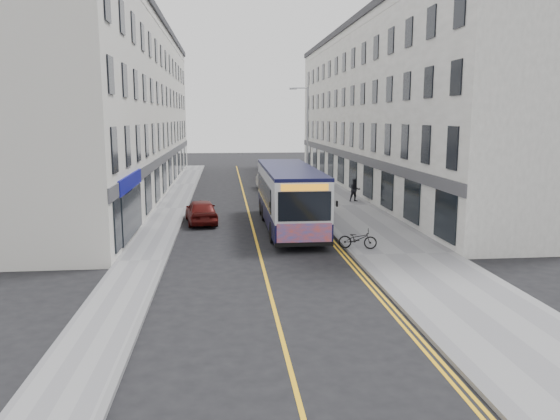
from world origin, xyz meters
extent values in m
plane|color=black|center=(0.00, 0.00, 0.00)|extent=(140.00, 140.00, 0.00)
cube|color=gray|center=(6.25, 12.00, 0.06)|extent=(4.50, 64.00, 0.12)
cube|color=gray|center=(-5.00, 12.00, 0.06)|extent=(2.00, 64.00, 0.12)
cube|color=slate|center=(4.00, 12.00, 0.07)|extent=(0.18, 64.00, 0.13)
cube|color=slate|center=(-4.00, 12.00, 0.07)|extent=(0.18, 64.00, 0.13)
cube|color=yellow|center=(0.00, 12.00, 0.00)|extent=(0.12, 64.00, 0.01)
cube|color=yellow|center=(3.55, 12.00, 0.00)|extent=(0.10, 64.00, 0.01)
cube|color=yellow|center=(3.75, 12.00, 0.00)|extent=(0.10, 64.00, 0.01)
cube|color=white|center=(11.50, 21.00, 6.50)|extent=(6.00, 46.00, 13.00)
cube|color=silver|center=(-9.00, 21.00, 6.50)|extent=(6.00, 46.00, 13.00)
cylinder|color=#97999F|center=(4.25, 14.00, 4.00)|extent=(0.14, 0.14, 8.00)
cylinder|color=#97999F|center=(3.75, 14.00, 7.90)|extent=(1.00, 0.08, 0.08)
cube|color=#97999F|center=(3.25, 14.00, 7.85)|extent=(0.50, 0.18, 0.12)
cube|color=black|center=(1.95, 5.31, 0.83)|extent=(2.58, 11.37, 0.93)
cube|color=silver|center=(1.95, 5.31, 2.22)|extent=(2.58, 11.37, 1.86)
cube|color=black|center=(1.95, 5.31, 3.23)|extent=(2.60, 11.37, 0.17)
cube|color=black|center=(0.64, 5.93, 2.02)|extent=(0.04, 8.89, 1.19)
cube|color=black|center=(3.26, 5.93, 2.02)|extent=(0.04, 8.89, 1.19)
cube|color=black|center=(1.95, -0.40, 2.12)|extent=(2.33, 0.04, 1.29)
cube|color=#F14114|center=(1.95, -0.40, 0.88)|extent=(2.43, 0.04, 0.98)
cube|color=orange|center=(1.95, -0.41, 2.95)|extent=(2.07, 0.04, 0.29)
cylinder|color=black|center=(0.78, 1.89, 0.52)|extent=(0.29, 1.03, 1.03)
cylinder|color=black|center=(3.12, 1.89, 0.52)|extent=(0.29, 1.03, 1.03)
cylinder|color=black|center=(0.78, 7.58, 0.52)|extent=(0.29, 1.03, 1.03)
cylinder|color=black|center=(3.12, 7.58, 0.52)|extent=(0.29, 1.03, 1.03)
cylinder|color=black|center=(0.78, 9.44, 0.52)|extent=(0.29, 1.03, 1.03)
cylinder|color=black|center=(3.12, 9.44, 0.52)|extent=(0.29, 1.03, 1.03)
imported|color=black|center=(4.40, -0.13, 0.57)|extent=(1.79, 0.98, 0.89)
imported|color=brown|center=(5.01, 9.82, 0.99)|extent=(0.66, 0.45, 1.74)
imported|color=black|center=(7.56, 13.55, 0.92)|extent=(0.82, 0.66, 1.60)
imported|color=silver|center=(2.04, 21.47, 0.64)|extent=(1.71, 4.00, 1.28)
imported|color=#53100D|center=(-2.82, 7.24, 0.69)|extent=(2.15, 4.24, 1.38)
camera|label=1|loc=(-1.48, -23.46, 5.91)|focal=35.00mm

